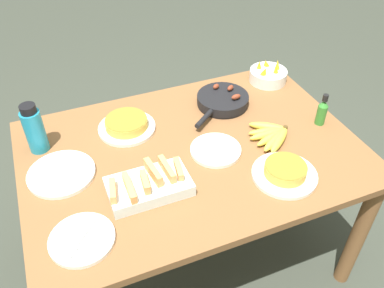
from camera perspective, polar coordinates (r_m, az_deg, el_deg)
name	(u,v)px	position (r m, az deg, el deg)	size (l,w,h in m)	color
ground_plane	(192,251)	(2.27, 0.00, -14.79)	(14.00, 14.00, 0.00)	#383D33
dining_table	(192,166)	(1.79, 0.00, -3.12)	(1.41, 0.98, 0.73)	brown
banana_bunch	(273,135)	(1.80, 11.26, 1.23)	(0.20, 0.24, 0.04)	gold
melon_tray	(149,185)	(1.54, -6.08, -5.73)	(0.31, 0.18, 0.10)	silver
skillet	(222,100)	(1.97, 4.29, 6.13)	(0.33, 0.29, 0.08)	black
frittata_plate_center	(127,125)	(1.84, -9.17, 2.67)	(0.26, 0.26, 0.06)	silver
frittata_plate_side	(285,172)	(1.63, 12.91, -3.85)	(0.26, 0.26, 0.06)	silver
empty_plate_near_front	(82,239)	(1.45, -15.18, -12.79)	(0.22, 0.22, 0.02)	silver
empty_plate_far_left	(61,174)	(1.69, -17.86, -3.98)	(0.27, 0.27, 0.02)	silver
empty_plate_far_right	(216,150)	(1.71, 3.34, -0.84)	(0.21, 0.21, 0.02)	silver
fruit_bowl_mango	(268,75)	(2.19, 10.63, 9.49)	(0.19, 0.19, 0.11)	silver
water_bottle	(34,129)	(1.78, -21.26, 1.95)	(0.08, 0.08, 0.22)	teal
hot_sauce_bottle	(322,111)	(1.92, 17.79, 4.41)	(0.04, 0.04, 0.15)	#337F2D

